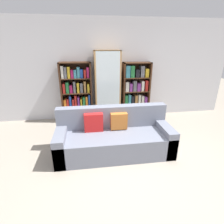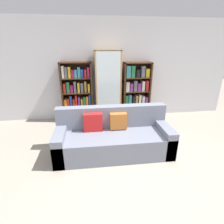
% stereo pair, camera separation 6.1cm
% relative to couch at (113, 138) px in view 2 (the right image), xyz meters
% --- Properties ---
extents(ground_plane, '(16.00, 16.00, 0.00)m').
position_rel_couch_xyz_m(ground_plane, '(0.23, -0.70, -0.31)').
color(ground_plane, gray).
extents(wall_back, '(6.84, 0.06, 2.70)m').
position_rel_couch_xyz_m(wall_back, '(0.23, 1.93, 1.04)').
color(wall_back, silver).
rests_on(wall_back, ground).
extents(couch, '(2.20, 0.84, 0.88)m').
position_rel_couch_xyz_m(couch, '(0.00, 0.00, 0.00)').
color(couch, slate).
rests_on(couch, ground).
extents(bookshelf_left, '(0.82, 0.32, 1.61)m').
position_rel_couch_xyz_m(bookshelf_left, '(-0.76, 1.72, 0.47)').
color(bookshelf_left, '#3D2314').
rests_on(bookshelf_left, ground).
extents(display_cabinet, '(0.69, 0.36, 1.90)m').
position_rel_couch_xyz_m(display_cabinet, '(0.08, 1.71, 0.65)').
color(display_cabinet, '#AD7F4C').
rests_on(display_cabinet, ground).
extents(bookshelf_right, '(0.76, 0.32, 1.58)m').
position_rel_couch_xyz_m(bookshelf_right, '(0.88, 1.72, 0.48)').
color(bookshelf_right, '#3D2314').
rests_on(bookshelf_right, ground).
extents(wine_bottle, '(0.08, 0.08, 0.41)m').
position_rel_couch_xyz_m(wine_bottle, '(0.53, 0.79, -0.14)').
color(wine_bottle, '#143819').
rests_on(wine_bottle, ground).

